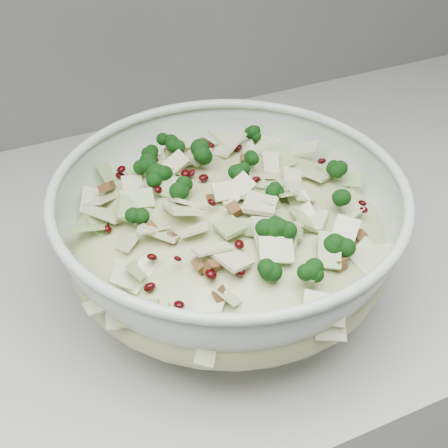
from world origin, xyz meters
The scene contains 2 objects.
mixing_bowl centered at (-0.63, 1.60, 0.97)m, with size 0.44×0.44×0.13m.
salad centered at (-0.63, 1.60, 0.99)m, with size 0.44×0.44×0.13m.
Camera 1 is at (-0.82, 1.18, 1.36)m, focal length 50.00 mm.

